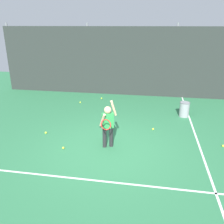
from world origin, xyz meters
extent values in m
plane|color=#2D7247|center=(0.00, 0.00, 0.00)|extent=(20.00, 20.00, 0.00)
cube|color=white|center=(0.00, -1.51, 0.00)|extent=(9.00, 0.05, 0.00)
cube|color=white|center=(2.53, 1.00, 0.00)|extent=(0.05, 9.00, 0.00)
cube|color=#282D2B|center=(0.00, 5.50, 1.60)|extent=(12.60, 0.08, 3.20)
cylinder|color=slate|center=(-6.15, 5.56, 1.67)|extent=(0.09, 0.09, 3.35)
cylinder|color=slate|center=(-2.05, 5.56, 1.67)|extent=(0.09, 0.09, 3.35)
cylinder|color=slate|center=(2.05, 5.56, 1.67)|extent=(0.09, 0.09, 3.35)
cylinder|color=#232326|center=(-0.13, 0.06, 0.29)|extent=(0.11, 0.11, 0.58)
cylinder|color=#232326|center=(0.04, 0.13, 0.29)|extent=(0.11, 0.11, 0.58)
cube|color=green|center=(-0.05, 0.10, 0.80)|extent=(0.34, 0.32, 0.44)
sphere|color=tan|center=(-0.05, 0.10, 1.10)|extent=(0.20, 0.20, 0.20)
cylinder|color=tan|center=(0.09, 0.24, 1.12)|extent=(0.20, 0.18, 0.46)
cylinder|color=tan|center=(-0.16, -0.07, 0.87)|extent=(0.24, 0.27, 0.43)
cylinder|color=black|center=(-0.14, -0.21, 0.75)|extent=(0.17, 0.20, 0.15)
torus|color=red|center=(0.00, -0.38, 0.88)|extent=(0.32, 0.31, 0.26)
cylinder|color=gray|center=(2.34, 2.92, 0.28)|extent=(0.36, 0.36, 0.55)
torus|color=#595B60|center=(2.34, 2.92, 0.55)|extent=(0.38, 0.38, 0.02)
sphere|color=#CCE033|center=(-1.20, 4.57, 0.03)|extent=(0.07, 0.07, 0.07)
sphere|color=#CCE033|center=(-1.25, -0.26, 0.03)|extent=(0.07, 0.07, 0.07)
sphere|color=#CCE033|center=(1.21, 1.46, 0.03)|extent=(0.07, 0.07, 0.07)
sphere|color=#CCE033|center=(3.19, 0.63, 0.03)|extent=(0.07, 0.07, 0.07)
sphere|color=#CCE033|center=(-1.99, 3.80, 0.03)|extent=(0.07, 0.07, 0.07)
sphere|color=#CCE033|center=(-2.16, 0.59, 0.03)|extent=(0.07, 0.07, 0.07)
camera|label=1|loc=(1.11, -5.87, 3.29)|focal=38.38mm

